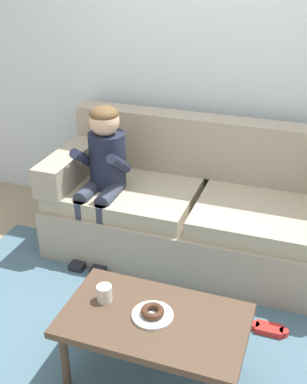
# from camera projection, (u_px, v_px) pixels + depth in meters

# --- Properties ---
(ground) EXTENTS (10.00, 10.00, 0.00)m
(ground) POSITION_uv_depth(u_px,v_px,m) (155.00, 322.00, 2.98)
(ground) COLOR #9E896B
(wall_back) EXTENTS (8.00, 0.10, 2.80)m
(wall_back) POSITION_uv_depth(u_px,v_px,m) (219.00, 47.00, 3.51)
(wall_back) COLOR silver
(wall_back) RESTS_ON ground
(area_rug) EXTENTS (2.88, 1.89, 0.01)m
(area_rug) POSITION_uv_depth(u_px,v_px,m) (140.00, 349.00, 2.77)
(area_rug) COLOR #476675
(area_rug) RESTS_ON ground
(couch) EXTENTS (2.11, 0.90, 0.95)m
(couch) POSITION_uv_depth(u_px,v_px,m) (199.00, 210.00, 3.52)
(couch) COLOR tan
(couch) RESTS_ON ground
(coffee_table) EXTENTS (0.93, 0.55, 0.41)m
(coffee_table) POSITION_uv_depth(u_px,v_px,m) (154.00, 324.00, 2.44)
(coffee_table) COLOR #4C3828
(coffee_table) RESTS_ON ground
(person_child) EXTENTS (0.34, 0.58, 1.10)m
(person_child) POSITION_uv_depth(u_px,v_px,m) (103.00, 168.00, 3.39)
(person_child) COLOR #1E2338
(person_child) RESTS_ON ground
(plate) EXTENTS (0.21, 0.21, 0.01)m
(plate) POSITION_uv_depth(u_px,v_px,m) (153.00, 315.00, 2.42)
(plate) COLOR white
(plate) RESTS_ON coffee_table
(donut) EXTENTS (0.17, 0.17, 0.04)m
(donut) POSITION_uv_depth(u_px,v_px,m) (153.00, 311.00, 2.41)
(donut) COLOR #422619
(donut) RESTS_ON plate
(mug) EXTENTS (0.08, 0.08, 0.09)m
(mug) POSITION_uv_depth(u_px,v_px,m) (104.00, 293.00, 2.51)
(mug) COLOR silver
(mug) RESTS_ON coffee_table
(toy_controller) EXTENTS (0.23, 0.09, 0.05)m
(toy_controller) POSITION_uv_depth(u_px,v_px,m) (269.00, 330.00, 2.88)
(toy_controller) COLOR red
(toy_controller) RESTS_ON ground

